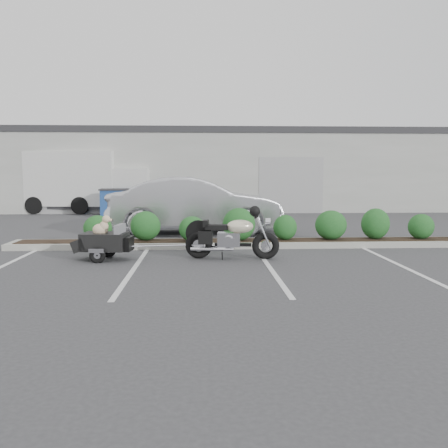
{
  "coord_description": "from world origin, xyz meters",
  "views": [
    {
      "loc": [
        -0.16,
        -9.85,
        1.9
      ],
      "look_at": [
        0.34,
        0.64,
        0.75
      ],
      "focal_mm": 38.0,
      "sensor_mm": 36.0,
      "label": 1
    }
  ],
  "objects_px": {
    "pet_trailer": "(104,241)",
    "delivery_truck": "(90,184)",
    "sedan": "(196,205)",
    "dumpster": "(122,203)",
    "motorcycle": "(232,237)"
  },
  "relations": [
    {
      "from": "sedan",
      "to": "dumpster",
      "type": "distance_m",
      "value": 6.58
    },
    {
      "from": "motorcycle",
      "to": "dumpster",
      "type": "height_order",
      "value": "dumpster"
    },
    {
      "from": "motorcycle",
      "to": "pet_trailer",
      "type": "height_order",
      "value": "motorcycle"
    },
    {
      "from": "sedan",
      "to": "dumpster",
      "type": "bearing_deg",
      "value": 28.71
    },
    {
      "from": "pet_trailer",
      "to": "delivery_truck",
      "type": "distance_m",
      "value": 12.76
    },
    {
      "from": "motorcycle",
      "to": "dumpster",
      "type": "distance_m",
      "value": 10.96
    },
    {
      "from": "sedan",
      "to": "delivery_truck",
      "type": "relative_size",
      "value": 0.84
    },
    {
      "from": "pet_trailer",
      "to": "delivery_truck",
      "type": "xyz_separation_m",
      "value": [
        -3.13,
        12.34,
        0.94
      ]
    },
    {
      "from": "dumpster",
      "to": "delivery_truck",
      "type": "relative_size",
      "value": 0.31
    },
    {
      "from": "sedan",
      "to": "delivery_truck",
      "type": "height_order",
      "value": "delivery_truck"
    },
    {
      "from": "sedan",
      "to": "dumpster",
      "type": "height_order",
      "value": "sedan"
    },
    {
      "from": "pet_trailer",
      "to": "delivery_truck",
      "type": "bearing_deg",
      "value": 110.92
    },
    {
      "from": "pet_trailer",
      "to": "delivery_truck",
      "type": "height_order",
      "value": "delivery_truck"
    },
    {
      "from": "sedan",
      "to": "dumpster",
      "type": "relative_size",
      "value": 2.74
    },
    {
      "from": "pet_trailer",
      "to": "sedan",
      "type": "height_order",
      "value": "sedan"
    }
  ]
}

